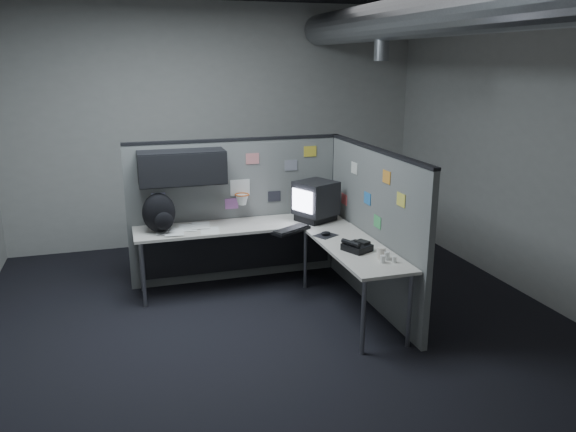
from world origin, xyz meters
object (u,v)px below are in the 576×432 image
object	(u,v)px
monitor	(316,201)
keyboard	(291,230)
desk	(270,240)
phone	(357,246)
backpack	(159,213)

from	to	relation	value
monitor	keyboard	world-z (taller)	monitor
desk	phone	distance (m)	1.08
phone	backpack	bearing A→B (deg)	131.84
keyboard	monitor	bearing A→B (deg)	55.04
phone	keyboard	bearing A→B (deg)	103.83
monitor	desk	bearing A→B (deg)	-141.06
keyboard	phone	bearing A→B (deg)	-46.87
phone	backpack	world-z (taller)	backpack
desk	keyboard	bearing A→B (deg)	-33.74
keyboard	backpack	size ratio (longest dim) A/B	1.13
desk	phone	world-z (taller)	phone
keyboard	backpack	xyz separation A→B (m)	(-1.31, 0.38, 0.18)
desk	monitor	xyz separation A→B (m)	(0.58, 0.20, 0.35)
phone	backpack	size ratio (longest dim) A/B	0.72
desk	monitor	size ratio (longest dim) A/B	4.47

